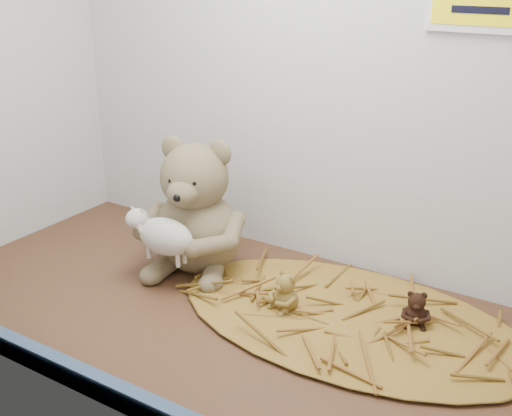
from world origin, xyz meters
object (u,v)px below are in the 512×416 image
Objects in this scene: toy_lamb at (166,237)px; mini_teddy_brown at (416,307)px; main_teddy at (197,205)px; mini_teddy_tan at (286,290)px.

mini_teddy_brown is (45.95, 10.66, -6.16)cm from toy_lamb.
toy_lamb is (0.00, -9.85, -3.20)cm from main_teddy.
mini_teddy_brown is (21.36, 7.37, -0.42)cm from mini_teddy_tan.
main_teddy is at bearing 90.00° from toy_lamb.
mini_teddy_tan is 1.13× the size of mini_teddy_brown.
main_teddy is 1.78× the size of toy_lamb.
toy_lamb is 2.19× the size of mini_teddy_tan.
main_teddy is at bearing -172.87° from mini_teddy_tan.
main_teddy reaches higher than mini_teddy_brown.
main_teddy is 46.90cm from mini_teddy_brown.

